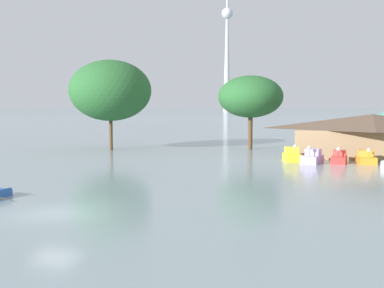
% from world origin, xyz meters
% --- Properties ---
extents(ground_plane, '(2000.00, 2000.00, 0.00)m').
position_xyz_m(ground_plane, '(0.00, 0.00, 0.00)').
color(ground_plane, gray).
extents(pedal_boat_yellow, '(2.26, 3.00, 1.82)m').
position_xyz_m(pedal_boat_yellow, '(10.00, 27.94, 0.60)').
color(pedal_boat_yellow, yellow).
rests_on(pedal_boat_yellow, ground).
extents(pedal_boat_lavender, '(2.20, 2.98, 1.86)m').
position_xyz_m(pedal_boat_lavender, '(12.08, 26.88, 0.58)').
color(pedal_boat_lavender, '#B299D8').
rests_on(pedal_boat_lavender, ground).
extents(pedal_boat_red, '(1.60, 2.40, 1.67)m').
position_xyz_m(pedal_boat_red, '(14.64, 27.73, 0.53)').
color(pedal_boat_red, red).
rests_on(pedal_boat_red, ground).
extents(pedal_boat_orange, '(2.01, 2.62, 1.62)m').
position_xyz_m(pedal_boat_orange, '(17.18, 28.19, 0.54)').
color(pedal_boat_orange, orange).
rests_on(pedal_boat_orange, ground).
extents(boathouse, '(17.41, 8.83, 4.79)m').
position_xyz_m(boathouse, '(18.07, 34.42, 2.52)').
color(boathouse, '#9E7F5B').
rests_on(boathouse, ground).
extents(shoreline_tree_tall_left, '(10.50, 10.50, 11.52)m').
position_xyz_m(shoreline_tree_tall_left, '(-13.58, 34.06, 7.62)').
color(shoreline_tree_tall_left, brown).
rests_on(shoreline_tree_tall_left, ground).
extents(shoreline_tree_mid, '(8.44, 8.44, 9.59)m').
position_xyz_m(shoreline_tree_mid, '(3.47, 40.09, 6.84)').
color(shoreline_tree_mid, brown).
rests_on(shoreline_tree_mid, ground).
extents(distant_broadcast_tower, '(9.43, 9.43, 156.21)m').
position_xyz_m(distant_broadcast_tower, '(-78.24, 383.35, 66.36)').
color(distant_broadcast_tower, '#B7BCC6').
rests_on(distant_broadcast_tower, ground).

